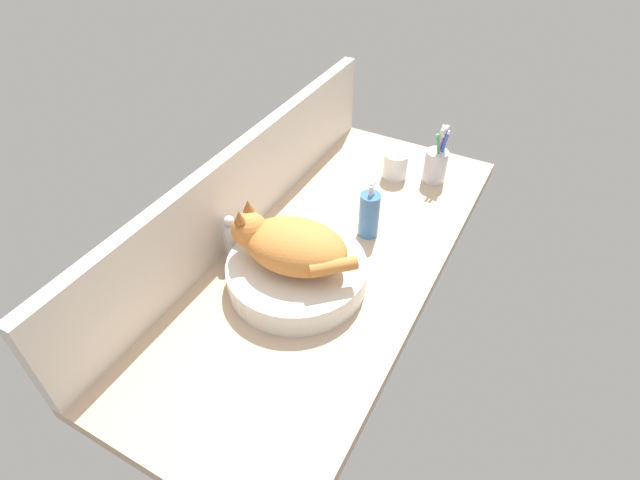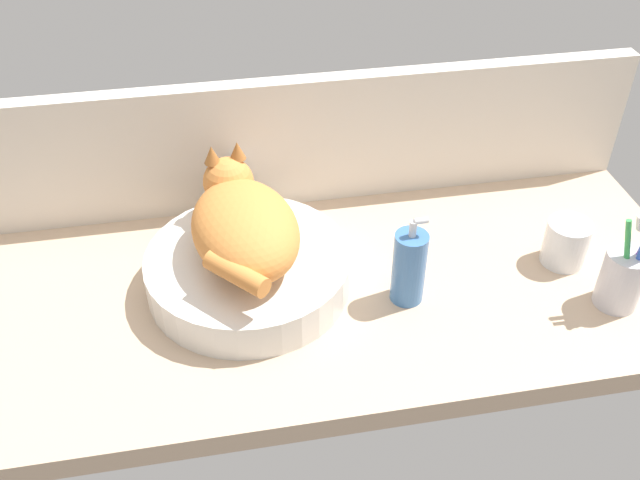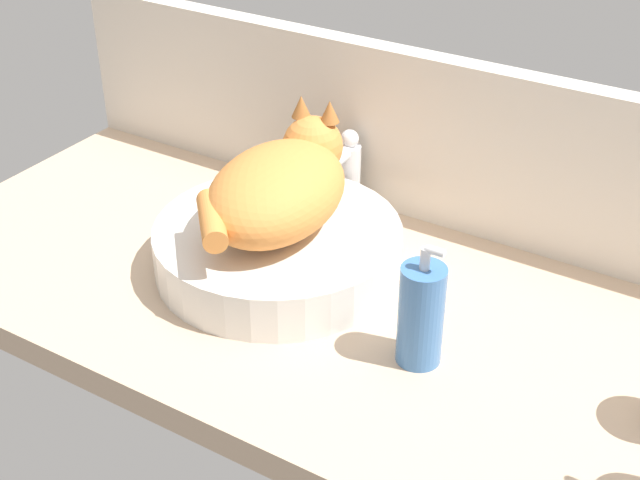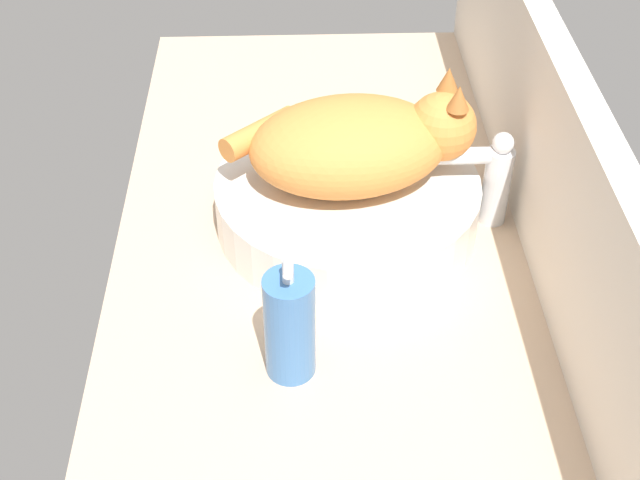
# 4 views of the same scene
# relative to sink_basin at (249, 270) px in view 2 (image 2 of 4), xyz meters

# --- Properties ---
(ground_plane) EXTENTS (1.31, 0.56, 0.04)m
(ground_plane) POSITION_rel_sink_basin_xyz_m (0.12, -0.02, -0.05)
(ground_plane) COLOR tan
(backsplash_panel) EXTENTS (1.31, 0.04, 0.26)m
(backsplash_panel) POSITION_rel_sink_basin_xyz_m (0.12, 0.24, 0.10)
(backsplash_panel) COLOR silver
(backsplash_panel) RESTS_ON ground_plane
(sink_basin) EXTENTS (0.34, 0.34, 0.07)m
(sink_basin) POSITION_rel_sink_basin_xyz_m (0.00, 0.00, 0.00)
(sink_basin) COLOR silver
(sink_basin) RESTS_ON ground_plane
(cat) EXTENTS (0.20, 0.32, 0.14)m
(cat) POSITION_rel_sink_basin_xyz_m (-0.00, 0.01, 0.09)
(cat) COLOR orange
(cat) RESTS_ON sink_basin
(faucet) EXTENTS (0.04, 0.12, 0.14)m
(faucet) POSITION_rel_sink_basin_xyz_m (0.00, 0.18, 0.04)
(faucet) COLOR silver
(faucet) RESTS_ON ground_plane
(soap_dispenser) EXTENTS (0.06, 0.06, 0.17)m
(soap_dispenser) POSITION_rel_sink_basin_xyz_m (0.26, -0.08, 0.03)
(soap_dispenser) COLOR #3F72B2
(soap_dispenser) RESTS_ON ground_plane
(toothbrush_cup) EXTENTS (0.07, 0.07, 0.19)m
(toothbrush_cup) POSITION_rel_sink_basin_xyz_m (0.60, -0.15, 0.02)
(toothbrush_cup) COLOR silver
(toothbrush_cup) RESTS_ON ground_plane
(water_glass) EXTENTS (0.08, 0.08, 0.08)m
(water_glass) POSITION_rel_sink_basin_xyz_m (0.56, -0.04, 0.00)
(water_glass) COLOR white
(water_glass) RESTS_ON ground_plane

